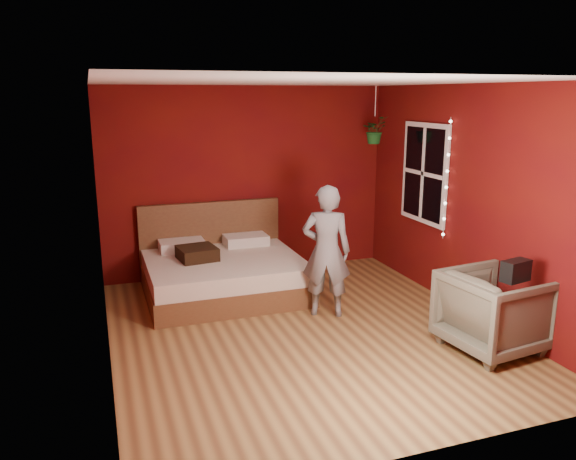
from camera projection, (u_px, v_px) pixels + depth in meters
name	position (u px, v px, depth m)	size (l,w,h in m)	color
floor	(305.00, 331.00, 6.04)	(4.50, 4.50, 0.00)	olive
room_walls	(306.00, 176.00, 5.64)	(4.04, 4.54, 2.62)	#63130A
window	(424.00, 173.00, 7.14)	(0.05, 0.97, 1.27)	white
fairy_lights	(447.00, 179.00, 6.65)	(0.04, 0.04, 1.45)	silver
bed	(223.00, 272.00, 7.15)	(1.93, 1.64, 1.06)	brown
person	(326.00, 251.00, 6.33)	(0.55, 0.36, 1.52)	slate
armchair	(494.00, 311.00, 5.52)	(0.86, 0.88, 0.80)	#64604F
handbag	(516.00, 271.00, 5.16)	(0.28, 0.14, 0.20)	black
throw_pillow	(197.00, 253.00, 6.96)	(0.45, 0.45, 0.16)	black
hanging_plant	(374.00, 130.00, 7.48)	(0.41, 0.38, 0.77)	silver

